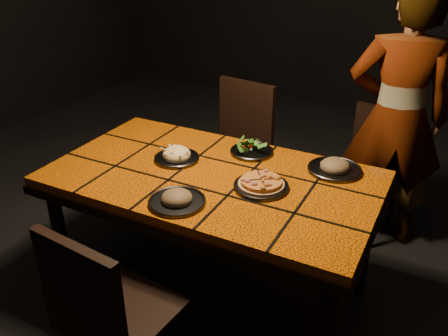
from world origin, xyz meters
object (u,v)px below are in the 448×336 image
at_px(chair_near, 106,311).
at_px(chair_far_right, 372,163).
at_px(dining_table, 212,188).
at_px(diner, 397,119).
at_px(plate_pizza, 261,185).
at_px(plate_pasta, 177,156).
at_px(chair_far_left, 237,142).

xyz_separation_m(chair_near, chair_far_right, (0.64, 1.85, -0.04)).
bearing_deg(dining_table, chair_near, -93.25).
distance_m(diner, plate_pizza, 1.10).
bearing_deg(diner, plate_pasta, 31.66).
distance_m(dining_table, chair_near, 0.80).
height_order(chair_far_right, plate_pizza, chair_far_right).
bearing_deg(plate_pasta, chair_far_right, 50.56).
bearing_deg(chair_far_right, plate_pasta, -118.33).
height_order(dining_table, chair_near, chair_near).
xyz_separation_m(dining_table, plate_pizza, (0.27, -0.01, 0.10)).
bearing_deg(chair_far_right, dining_table, -107.89).
bearing_deg(dining_table, plate_pasta, 167.05).
relative_size(dining_table, plate_pasta, 6.84).
height_order(diner, plate_pasta, diner).
height_order(diner, plate_pizza, diner).
distance_m(chair_near, plate_pasta, 0.90).
xyz_separation_m(chair_far_left, plate_pasta, (0.02, -0.78, 0.24)).
height_order(chair_near, chair_far_left, chair_far_left).
xyz_separation_m(dining_table, chair_far_left, (-0.26, 0.83, -0.14)).
relative_size(chair_near, diner, 0.54).
distance_m(chair_near, chair_far_right, 1.96).
xyz_separation_m(diner, plate_pasta, (-0.94, -0.94, -0.05)).
xyz_separation_m(dining_table, plate_pasta, (-0.24, 0.06, 0.10)).
bearing_deg(chair_near, plate_pizza, -106.36).
bearing_deg(chair_near, diner, -107.04).
relative_size(dining_table, chair_near, 1.82).
bearing_deg(dining_table, plate_pizza, -3.12).
height_order(dining_table, plate_pizza, plate_pizza).
xyz_separation_m(diner, plate_pizza, (-0.43, -1.01, -0.05)).
bearing_deg(plate_pizza, plate_pasta, 172.17).
relative_size(dining_table, chair_far_left, 1.74).
relative_size(diner, plate_pasta, 6.94).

